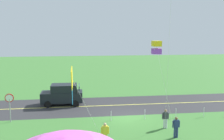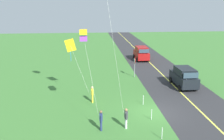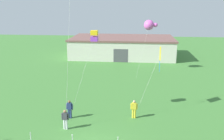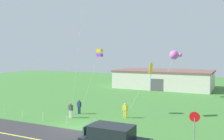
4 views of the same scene
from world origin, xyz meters
name	(u,v)px [view 4 (image 4 of 4)]	position (x,y,z in m)	size (l,w,h in m)	color
ground_plane	(75,128)	(0.00, 0.00, -0.05)	(120.00, 120.00, 0.10)	#3D7533
stop_sign	(195,122)	(10.56, -0.10, 1.80)	(0.76, 0.08, 2.56)	gray
person_adult_near	(79,106)	(-2.65, 4.87, 0.86)	(0.58, 0.22, 1.60)	navy
person_adult_companion	(125,110)	(2.74, 5.42, 0.86)	(0.58, 0.22, 1.60)	yellow
person_child_watcher	(71,110)	(-2.48, 2.97, 0.86)	(0.58, 0.22, 1.60)	silver
kite_red_low	(100,53)	(-0.63, 6.02, 6.84)	(2.31, 1.43, 7.29)	silver
kite_blue_mid	(151,69)	(4.86, 7.44, 5.10)	(2.18, 2.63, 5.89)	silver
kite_green_far	(175,55)	(4.53, 20.69, 6.56)	(2.79, 4.14, 7.26)	silver
warehouse_distant	(164,79)	(0.31, 30.93, 1.75)	(18.36, 10.20, 3.50)	beige
fence_post_0	(5,111)	(-9.53, 0.70, 0.45)	(0.05, 0.05, 0.90)	silver
fence_post_1	(23,114)	(-6.99, 0.70, 0.45)	(0.05, 0.05, 0.90)	silver
fence_post_2	(43,116)	(-4.27, 0.70, 0.45)	(0.05, 0.05, 0.90)	silver
fence_post_3	(67,120)	(-1.35, 0.70, 0.45)	(0.05, 0.05, 0.90)	silver
fence_post_4	(95,123)	(1.74, 0.70, 0.45)	(0.05, 0.05, 0.90)	silver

